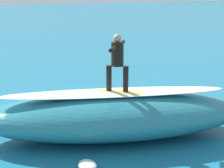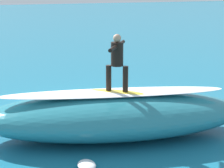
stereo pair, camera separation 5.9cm
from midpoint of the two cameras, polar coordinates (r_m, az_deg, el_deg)
name	(u,v)px [view 1 (the left image)]	position (r m, az deg, el deg)	size (l,w,h in m)	color
ground_plane	(94,109)	(14.28, -2.79, -3.69)	(120.00, 120.00, 0.00)	teal
wave_crest	(113,115)	(11.74, 0.07, -4.52)	(7.87, 2.83, 1.31)	teal
wave_foam_lip	(114,93)	(11.52, 0.07, -1.27)	(6.69, 0.99, 0.08)	white
surfboard_riding	(117,92)	(11.54, 0.61, -1.22)	(1.84, 0.49, 0.09)	yellow
surfer_riding	(117,58)	(11.29, 0.63, 3.74)	(0.91, 1.40, 1.67)	black
surfboard_paddling	(108,100)	(15.24, -0.69, -2.30)	(2.20, 0.49, 0.08)	#33B2D1
surfer_paddling	(109,97)	(15.08, -0.55, -1.84)	(0.30, 1.64, 0.30)	black
foam_patch_near	(49,104)	(14.95, -9.29, -2.84)	(0.65, 0.58, 0.08)	white
foam_patch_mid	(87,165)	(10.04, -3.75, -11.66)	(0.63, 0.45, 0.16)	white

